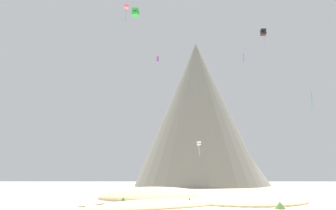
# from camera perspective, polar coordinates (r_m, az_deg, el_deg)

# --- Properties ---
(dune_foreground_left) EXTENTS (27.54, 24.43, 4.25)m
(dune_foreground_left) POSITION_cam_1_polar(r_m,az_deg,el_deg) (55.75, -2.09, -17.22)
(dune_foreground_left) COLOR #C6B284
(dune_foreground_left) RESTS_ON ground_plane
(dune_foreground_right) EXTENTS (26.88, 28.67, 3.08)m
(dune_foreground_right) POSITION_cam_1_polar(r_m,az_deg,el_deg) (53.67, 14.49, -16.99)
(dune_foreground_right) COLOR #CCBA8E
(dune_foreground_right) RESTS_ON ground_plane
(dune_midground) EXTENTS (22.59, 18.78, 1.72)m
(dune_midground) POSITION_cam_1_polar(r_m,az_deg,el_deg) (43.71, -1.97, -18.35)
(dune_midground) COLOR #C6B284
(dune_midground) RESTS_ON ground_plane
(bush_far_right) EXTENTS (1.68, 1.68, 1.06)m
(bush_far_right) POSITION_cam_1_polar(r_m,az_deg,el_deg) (45.07, -8.36, -17.40)
(bush_far_right) COLOR #386633
(bush_far_right) RESTS_ON ground_plane
(bush_scatter_east) EXTENTS (1.78, 1.78, 0.89)m
(bush_scatter_east) POSITION_cam_1_polar(r_m,az_deg,el_deg) (42.03, 20.22, -17.19)
(bush_scatter_east) COLOR #568442
(bush_scatter_east) RESTS_ON ground_plane
(bush_far_left) EXTENTS (1.37, 1.37, 1.06)m
(bush_far_left) POSITION_cam_1_polar(r_m,az_deg,el_deg) (44.32, 4.08, -17.57)
(bush_far_left) COLOR #668C4C
(bush_far_left) RESTS_ON ground_plane
(rock_massif) EXTENTS (68.31, 64.19, 62.12)m
(rock_massif) POSITION_cam_1_polar(r_m,az_deg,el_deg) (131.06, 6.66, -3.08)
(rock_massif) COLOR gray
(rock_massif) RESTS_ON ground_plane
(kite_black_high) EXTENTS (1.38, 1.37, 3.20)m
(kite_black_high) POSITION_cam_1_polar(r_m,az_deg,el_deg) (82.76, 17.38, 12.86)
(kite_black_high) COLOR black
(kite_teal_mid) EXTENTS (0.46, 0.99, 3.05)m
(kite_teal_mid) POSITION_cam_1_polar(r_m,az_deg,el_deg) (68.10, 25.29, 1.33)
(kite_teal_mid) COLOR teal
(kite_violet_high) EXTENTS (0.66, 0.98, 1.45)m
(kite_violet_high) POSITION_cam_1_polar(r_m,az_deg,el_deg) (86.06, -1.93, 8.65)
(kite_violet_high) COLOR purple
(kite_blue_high) EXTENTS (0.45, 1.09, 2.77)m
(kite_blue_high) POSITION_cam_1_polar(r_m,az_deg,el_deg) (91.80, 13.95, 9.00)
(kite_blue_high) COLOR blue
(kite_pink_high) EXTENTS (1.11, 1.14, 4.53)m
(kite_pink_high) POSITION_cam_1_polar(r_m,az_deg,el_deg) (72.07, -7.79, 17.83)
(kite_pink_high) COLOR pink
(kite_white_low) EXTENTS (1.02, 1.04, 3.30)m
(kite_white_low) POSITION_cam_1_polar(r_m,az_deg,el_deg) (69.31, 5.81, -7.21)
(kite_white_low) COLOR white
(kite_green_high) EXTENTS (1.43, 1.43, 1.43)m
(kite_green_high) POSITION_cam_1_polar(r_m,az_deg,el_deg) (66.07, -6.11, 16.84)
(kite_green_high) COLOR green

